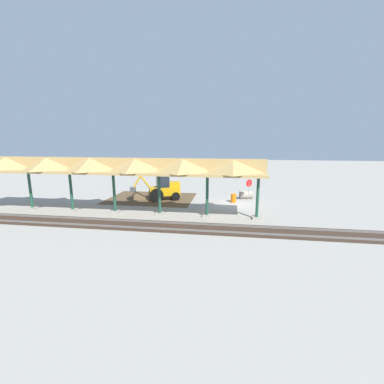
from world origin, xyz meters
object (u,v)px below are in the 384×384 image
(concrete_pipe, at_px, (246,195))
(stop_sign, at_px, (249,186))
(backhoe, at_px, (163,188))
(traffic_barrel, at_px, (234,198))

(concrete_pipe, bearing_deg, stop_sign, 96.20)
(backhoe, relative_size, traffic_barrel, 5.81)
(stop_sign, height_order, traffic_barrel, stop_sign)
(concrete_pipe, height_order, traffic_barrel, traffic_barrel)
(stop_sign, height_order, backhoe, backhoe)
(backhoe, height_order, traffic_barrel, backhoe)
(backhoe, bearing_deg, concrete_pipe, -167.97)
(concrete_pipe, relative_size, traffic_barrel, 1.62)
(stop_sign, distance_m, concrete_pipe, 1.96)
(stop_sign, bearing_deg, backhoe, 2.59)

